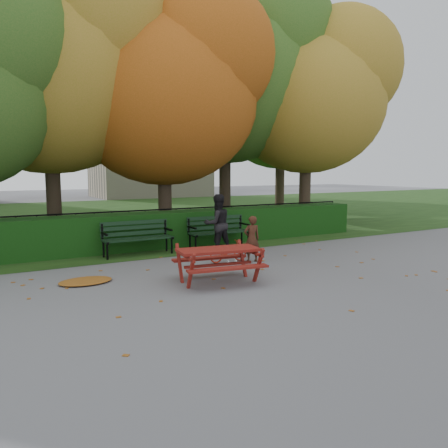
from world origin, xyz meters
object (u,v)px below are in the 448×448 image
picnic_table (218,256)px  bicycle (228,251)px  tree_c (176,86)px  bench_left (137,235)px  child (252,239)px  tree_b (61,59)px  tree_e (318,92)px  tree_g (290,103)px  bench_right (218,229)px  adult (217,224)px  tree_d (237,67)px

picnic_table → bicycle: picnic_table is taller
tree_c → bench_left: tree_c is taller
picnic_table → child: (1.63, 1.29, 0.03)m
tree_b → bench_left: size_ratio=4.88×
tree_e → bicycle: tree_e is taller
tree_g → bench_right: 10.61m
tree_b → picnic_table: size_ratio=5.06×
tree_b → tree_g: tree_b is taller
bench_right → picnic_table: (-1.91, -3.48, 0.00)m
tree_b → bicycle: tree_b is taller
tree_g → child: (-7.52, -8.25, -4.82)m
tree_b → tree_c: 3.42m
tree_e → adult: bearing=-154.0°
adult → tree_b: bearing=-50.2°
child → bicycle: size_ratio=1.15×
tree_c → child: (-0.02, -4.45, -4.27)m
tree_b → bench_left: bearing=-69.4°
picnic_table → bench_left: bearing=106.5°
tree_d → picnic_table: tree_d is taller
bench_right → bicycle: size_ratio=1.86×
tree_b → child: (3.26, -5.23, -4.85)m
tree_d → bicycle: size_ratio=9.90×
tree_d → adult: 7.50m
child → tree_c: bearing=-80.8°
tree_e → tree_g: size_ratio=0.95×
tree_e → child: size_ratio=7.35×
tree_d → bench_right: (-2.78, -3.53, -5.46)m
tree_b → adult: size_ratio=5.62×
tree_d → tree_g: size_ratio=1.12×
child → picnic_table: bearing=48.0°
tree_b → picnic_table: bearing=-76.0°
tree_b → adult: 6.76m
child → bicycle: bearing=-17.2°
tree_b → bench_left: (1.14, -3.04, -4.88)m
bench_left → child: child is taller
tree_e → bicycle: 8.83m
bench_left → picnic_table: 3.52m
bench_left → bicycle: size_ratio=1.86×
tree_d → bicycle: 8.68m
tree_g → child: tree_g is taller
tree_b → tree_e: 9.03m
tree_b → bicycle: bearing=-61.1°
bicycle → tree_b: bearing=32.0°
tree_d → tree_e: bearing=-28.9°
bench_right → child: (-0.28, -2.19, 0.04)m
bench_right → bicycle: bench_right is taller
tree_c → adult: size_ratio=5.12×
child → bicycle: 0.64m
tree_d → picnic_table: size_ratio=5.52×
tree_e → tree_d: bearing=151.1°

